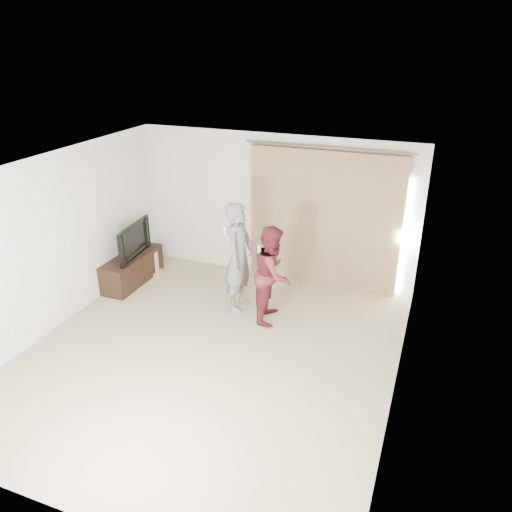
# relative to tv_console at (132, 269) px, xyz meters

# --- Properties ---
(floor) EXTENTS (5.50, 5.50, 0.00)m
(floor) POSITION_rel_tv_console_xyz_m (2.27, -1.53, -0.26)
(floor) COLOR tan
(floor) RESTS_ON ground
(wall_back) EXTENTS (5.00, 0.04, 2.60)m
(wall_back) POSITION_rel_tv_console_xyz_m (2.27, 1.22, 1.04)
(wall_back) COLOR silver
(wall_back) RESTS_ON ground
(wall_left) EXTENTS (0.04, 5.50, 2.60)m
(wall_left) POSITION_rel_tv_console_xyz_m (-0.23, -1.53, 1.04)
(wall_left) COLOR silver
(wall_left) RESTS_ON ground
(ceiling) EXTENTS (5.00, 5.50, 0.01)m
(ceiling) POSITION_rel_tv_console_xyz_m (2.27, -1.53, 2.34)
(ceiling) COLOR white
(ceiling) RESTS_ON wall_back
(curtain) EXTENTS (2.80, 0.11, 2.46)m
(curtain) POSITION_rel_tv_console_xyz_m (3.18, 1.15, 0.95)
(curtain) COLOR #9B825F
(curtain) RESTS_ON ground
(tv_console) EXTENTS (0.46, 1.34, 0.51)m
(tv_console) POSITION_rel_tv_console_xyz_m (0.00, 0.00, 0.00)
(tv_console) COLOR black
(tv_console) RESTS_ON ground
(tv) EXTENTS (0.25, 1.06, 0.61)m
(tv) POSITION_rel_tv_console_xyz_m (0.00, 0.00, 0.56)
(tv) COLOR black
(tv) RESTS_ON tv_console
(scratching_post) EXTENTS (0.33, 0.33, 0.44)m
(scratching_post) POSITION_rel_tv_console_xyz_m (0.17, 0.44, -0.08)
(scratching_post) COLOR tan
(scratching_post) RESTS_ON ground
(person_man) EXTENTS (0.43, 0.65, 1.79)m
(person_man) POSITION_rel_tv_console_xyz_m (2.15, -0.15, 0.64)
(person_man) COLOR slate
(person_man) RESTS_ON ground
(person_woman) EXTENTS (0.67, 0.81, 1.53)m
(person_woman) POSITION_rel_tv_console_xyz_m (2.75, -0.26, 0.51)
(person_woman) COLOR maroon
(person_woman) RESTS_ON ground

